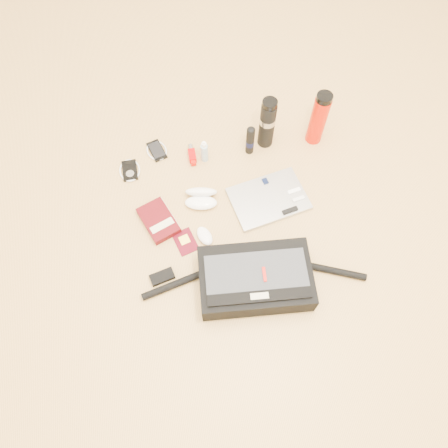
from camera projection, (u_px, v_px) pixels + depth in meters
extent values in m
plane|color=tan|center=(235.00, 237.00, 1.83)|extent=(4.00, 4.00, 0.00)
cube|color=black|center=(255.00, 279.00, 1.69)|extent=(0.45, 0.30, 0.11)
cube|color=#2F3136|center=(257.00, 276.00, 1.63)|extent=(0.40, 0.22, 0.01)
cube|color=black|center=(259.00, 297.00, 1.60)|extent=(0.39, 0.08, 0.01)
cube|color=beige|center=(259.00, 296.00, 1.59)|extent=(0.07, 0.03, 0.02)
cube|color=#BE1006|center=(264.00, 275.00, 1.63)|extent=(0.02, 0.06, 0.02)
cylinder|color=black|center=(175.00, 284.00, 1.72)|extent=(0.27, 0.09, 0.03)
cylinder|color=black|center=(332.00, 271.00, 1.75)|extent=(0.26, 0.13, 0.03)
cube|color=black|center=(162.00, 277.00, 1.74)|extent=(0.10, 0.07, 0.02)
cube|color=#AAAAAD|center=(268.00, 199.00, 1.90)|extent=(0.36, 0.28, 0.02)
cube|color=black|center=(265.00, 181.00, 1.93)|extent=(0.03, 0.03, 0.00)
cube|color=white|center=(294.00, 191.00, 1.90)|extent=(0.06, 0.03, 0.01)
cube|color=silver|center=(298.00, 199.00, 1.88)|extent=(0.06, 0.03, 0.01)
cube|color=black|center=(290.00, 210.00, 1.86)|extent=(0.07, 0.03, 0.01)
cube|color=#46070B|center=(158.00, 221.00, 1.85)|extent=(0.18, 0.22, 0.03)
cube|color=beige|center=(171.00, 214.00, 1.86)|extent=(0.07, 0.16, 0.03)
cube|color=beige|center=(162.00, 225.00, 1.82)|extent=(0.11, 0.07, 0.00)
cube|color=#49040F|center=(185.00, 242.00, 1.82)|extent=(0.11, 0.13, 0.00)
cube|color=yellow|center=(184.00, 240.00, 1.82)|extent=(0.05, 0.05, 0.00)
ellipsoid|color=white|center=(205.00, 236.00, 1.81)|extent=(0.08, 0.11, 0.03)
ellipsoid|color=white|center=(201.00, 203.00, 1.88)|extent=(0.15, 0.10, 0.04)
ellipsoid|color=white|center=(201.00, 192.00, 1.89)|extent=(0.15, 0.10, 0.08)
ellipsoid|color=black|center=(195.00, 202.00, 1.88)|extent=(0.04, 0.03, 0.01)
ellipsoid|color=black|center=(207.00, 202.00, 1.88)|extent=(0.04, 0.03, 0.01)
cylinder|color=black|center=(201.00, 202.00, 1.88)|extent=(0.02, 0.01, 0.00)
cube|color=black|center=(130.00, 170.00, 1.97)|extent=(0.07, 0.11, 0.01)
cylinder|color=#97979A|center=(130.00, 174.00, 1.96)|extent=(0.04, 0.04, 0.00)
torus|color=silver|center=(130.00, 170.00, 1.97)|extent=(0.10, 0.10, 0.01)
cube|color=black|center=(157.00, 151.00, 2.02)|extent=(0.09, 0.13, 0.01)
cube|color=black|center=(157.00, 150.00, 2.02)|extent=(0.08, 0.10, 0.00)
torus|color=silver|center=(157.00, 150.00, 2.02)|extent=(0.11, 0.11, 0.01)
cube|color=#B80001|center=(192.00, 156.00, 2.00)|extent=(0.03, 0.06, 0.03)
cube|color=#BF0B01|center=(193.00, 163.00, 1.98)|extent=(0.02, 0.02, 0.02)
cylinder|color=gray|center=(191.00, 148.00, 2.02)|extent=(0.02, 0.04, 0.02)
cylinder|color=#93B5C8|center=(204.00, 153.00, 1.96)|extent=(0.03, 0.03, 0.10)
cylinder|color=white|center=(204.00, 145.00, 1.91)|extent=(0.02, 0.02, 0.02)
cylinder|color=white|center=(204.00, 143.00, 1.90)|extent=(0.01, 0.01, 0.01)
cylinder|color=black|center=(250.00, 141.00, 1.96)|extent=(0.05, 0.05, 0.15)
cylinder|color=black|center=(250.00, 143.00, 1.98)|extent=(0.05, 0.05, 0.03)
ellipsoid|color=black|center=(251.00, 130.00, 1.89)|extent=(0.04, 0.04, 0.02)
cylinder|color=black|center=(267.00, 125.00, 1.94)|extent=(0.09, 0.09, 0.25)
cylinder|color=#A0A0A3|center=(268.00, 120.00, 1.91)|extent=(0.09, 0.09, 0.03)
cylinder|color=black|center=(270.00, 104.00, 1.82)|extent=(0.09, 0.09, 0.02)
cylinder|color=red|center=(318.00, 120.00, 1.95)|extent=(0.09, 0.09, 0.26)
cylinder|color=black|center=(325.00, 98.00, 1.82)|extent=(0.08, 0.08, 0.03)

